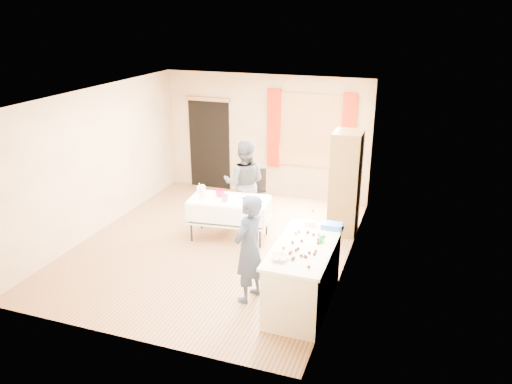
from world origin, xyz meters
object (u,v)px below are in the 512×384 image
at_px(girl, 249,249).
at_px(woman, 244,183).
at_px(chair, 257,202).
at_px(cabinet, 345,183).
at_px(party_table, 229,215).
at_px(counter, 303,275).

relative_size(girl, woman, 0.96).
xyz_separation_m(girl, woman, (-0.97, 2.43, 0.03)).
relative_size(chair, girl, 0.59).
distance_m(cabinet, girl, 2.82).
bearing_deg(party_table, chair, 77.41).
height_order(cabinet, girl, cabinet).
relative_size(cabinet, girl, 1.20).
xyz_separation_m(counter, chair, (-1.64, 2.78, -0.18)).
xyz_separation_m(cabinet, woman, (-1.83, -0.26, -0.12)).
distance_m(counter, woman, 2.91).
bearing_deg(cabinet, woman, -171.83).
distance_m(cabinet, chair, 1.88).
relative_size(chair, woman, 0.57).
bearing_deg(woman, chair, -113.54).
xyz_separation_m(cabinet, party_table, (-1.86, -0.94, -0.49)).
distance_m(chair, woman, 0.71).
height_order(party_table, chair, chair).
height_order(counter, woman, woman).
xyz_separation_m(party_table, woman, (0.04, 0.68, 0.37)).
relative_size(cabinet, woman, 1.15).
xyz_separation_m(counter, party_table, (-1.76, 1.64, -0.01)).
bearing_deg(counter, chair, 120.57).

